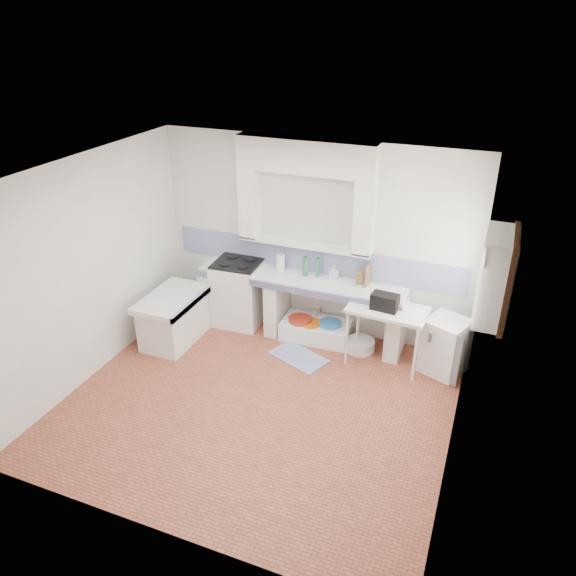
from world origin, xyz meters
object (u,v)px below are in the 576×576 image
at_px(stove, 239,293).
at_px(side_table, 385,336).
at_px(sink, 316,331).
at_px(fridge, 445,346).

distance_m(stove, side_table, 2.31).
distance_m(sink, side_table, 1.13).
distance_m(side_table, fridge, 0.77).
bearing_deg(side_table, stove, 176.19).
xyz_separation_m(stove, sink, (1.23, -0.03, -0.37)).
xyz_separation_m(stove, fridge, (3.05, -0.18, -0.10)).
bearing_deg(stove, side_table, -10.51).
relative_size(stove, fridge, 1.27).
height_order(sink, side_table, side_table).
bearing_deg(sink, stove, 176.14).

